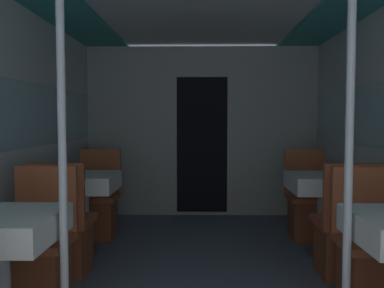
{
  "coord_description": "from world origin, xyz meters",
  "views": [
    {
      "loc": [
        -0.02,
        -1.38,
        1.23
      ],
      "look_at": [
        -0.1,
        2.45,
        1.0
      ],
      "focal_mm": 40.0,
      "sensor_mm": 36.0,
      "label": 1
    }
  ],
  "objects_px": {
    "chair_left_near_1": "(64,239)",
    "chair_left_far_1": "(97,210)",
    "chair_left_far_0": "(38,262)",
    "chair_right_far_1": "(308,211)",
    "chair_right_near_1": "(344,241)",
    "support_pole_left_0": "(62,149)",
    "dining_table_left_1": "(82,187)",
    "chair_right_far_0": "(371,264)",
    "dining_table_right_1": "(324,188)",
    "support_pole_right_0": "(349,149)"
  },
  "relations": [
    {
      "from": "dining_table_left_1",
      "to": "chair_right_far_0",
      "type": "xyz_separation_m",
      "value": [
        2.19,
        -1.08,
        -0.33
      ]
    },
    {
      "from": "chair_left_far_1",
      "to": "dining_table_right_1",
      "type": "distance_m",
      "value": 2.28
    },
    {
      "from": "chair_right_far_1",
      "to": "dining_table_right_1",
      "type": "bearing_deg",
      "value": 90.0
    },
    {
      "from": "support_pole_left_0",
      "to": "chair_right_far_1",
      "type": "distance_m",
      "value": 2.95
    },
    {
      "from": "support_pole_left_0",
      "to": "dining_table_right_1",
      "type": "distance_m",
      "value": 2.5
    },
    {
      "from": "dining_table_left_1",
      "to": "chair_left_near_1",
      "type": "xyz_separation_m",
      "value": [
        0.0,
        -0.55,
        -0.33
      ]
    },
    {
      "from": "chair_right_near_1",
      "to": "dining_table_left_1",
      "type": "bearing_deg",
      "value": 166.02
    },
    {
      "from": "chair_right_far_0",
      "to": "chair_right_far_1",
      "type": "height_order",
      "value": "same"
    },
    {
      "from": "support_pole_left_0",
      "to": "dining_table_right_1",
      "type": "bearing_deg",
      "value": 41.47
    },
    {
      "from": "chair_left_far_0",
      "to": "chair_right_far_1",
      "type": "distance_m",
      "value": 2.73
    },
    {
      "from": "chair_left_far_1",
      "to": "dining_table_right_1",
      "type": "height_order",
      "value": "chair_left_far_1"
    },
    {
      "from": "chair_left_far_0",
      "to": "chair_right_near_1",
      "type": "distance_m",
      "value": 2.26
    },
    {
      "from": "dining_table_left_1",
      "to": "chair_right_far_1",
      "type": "xyz_separation_m",
      "value": [
        2.19,
        0.55,
        -0.33
      ]
    },
    {
      "from": "chair_left_far_0",
      "to": "chair_left_far_1",
      "type": "distance_m",
      "value": 1.63
    },
    {
      "from": "support_pole_left_0",
      "to": "support_pole_right_0",
      "type": "height_order",
      "value": "same"
    },
    {
      "from": "dining_table_left_1",
      "to": "chair_right_far_1",
      "type": "distance_m",
      "value": 2.28
    },
    {
      "from": "chair_left_far_1",
      "to": "support_pole_right_0",
      "type": "xyz_separation_m",
      "value": [
        1.84,
        -2.17,
        0.79
      ]
    },
    {
      "from": "support_pole_left_0",
      "to": "chair_right_far_1",
      "type": "xyz_separation_m",
      "value": [
        1.84,
        2.17,
        -0.79
      ]
    },
    {
      "from": "chair_left_far_0",
      "to": "chair_left_near_1",
      "type": "distance_m",
      "value": 0.54
    },
    {
      "from": "chair_left_near_1",
      "to": "chair_right_near_1",
      "type": "height_order",
      "value": "same"
    },
    {
      "from": "chair_left_near_1",
      "to": "chair_right_far_0",
      "type": "bearing_deg",
      "value": -13.74
    },
    {
      "from": "chair_left_far_0",
      "to": "dining_table_right_1",
      "type": "distance_m",
      "value": 2.47
    },
    {
      "from": "chair_left_far_1",
      "to": "chair_right_far_1",
      "type": "height_order",
      "value": "same"
    },
    {
      "from": "chair_left_far_1",
      "to": "chair_right_far_0",
      "type": "distance_m",
      "value": 2.73
    },
    {
      "from": "dining_table_right_1",
      "to": "dining_table_left_1",
      "type": "bearing_deg",
      "value": 180.0
    },
    {
      "from": "chair_left_near_1",
      "to": "chair_left_far_1",
      "type": "xyz_separation_m",
      "value": [
        0.0,
        1.09,
        0.0
      ]
    },
    {
      "from": "chair_left_near_1",
      "to": "support_pole_left_0",
      "type": "bearing_deg",
      "value": -72.02
    },
    {
      "from": "chair_right_far_0",
      "to": "dining_table_right_1",
      "type": "xyz_separation_m",
      "value": [
        0.0,
        1.08,
        0.33
      ]
    },
    {
      "from": "support_pole_left_0",
      "to": "chair_left_far_1",
      "type": "height_order",
      "value": "support_pole_left_0"
    },
    {
      "from": "support_pole_left_0",
      "to": "chair_right_near_1",
      "type": "bearing_deg",
      "value": 30.43
    },
    {
      "from": "chair_right_near_1",
      "to": "chair_right_far_0",
      "type": "bearing_deg",
      "value": -90.0
    },
    {
      "from": "chair_left_near_1",
      "to": "dining_table_left_1",
      "type": "bearing_deg",
      "value": 90.0
    },
    {
      "from": "dining_table_right_1",
      "to": "chair_right_far_1",
      "type": "relative_size",
      "value": 0.81
    },
    {
      "from": "chair_right_near_1",
      "to": "chair_left_far_0",
      "type": "bearing_deg",
      "value": -166.26
    },
    {
      "from": "chair_left_near_1",
      "to": "chair_left_far_1",
      "type": "distance_m",
      "value": 1.09
    },
    {
      "from": "chair_left_far_0",
      "to": "chair_right_far_1",
      "type": "height_order",
      "value": "same"
    },
    {
      "from": "dining_table_right_1",
      "to": "chair_right_near_1",
      "type": "bearing_deg",
      "value": -90.0
    },
    {
      "from": "chair_left_near_1",
      "to": "dining_table_right_1",
      "type": "height_order",
      "value": "chair_left_near_1"
    },
    {
      "from": "chair_right_near_1",
      "to": "chair_left_near_1",
      "type": "bearing_deg",
      "value": 180.0
    },
    {
      "from": "dining_table_left_1",
      "to": "chair_right_far_1",
      "type": "height_order",
      "value": "chair_right_far_1"
    },
    {
      "from": "chair_left_near_1",
      "to": "chair_right_far_1",
      "type": "xyz_separation_m",
      "value": [
        2.19,
        1.09,
        0.0
      ]
    },
    {
      "from": "chair_left_far_0",
      "to": "dining_table_right_1",
      "type": "xyz_separation_m",
      "value": [
        2.19,
        1.08,
        0.33
      ]
    },
    {
      "from": "support_pole_right_0",
      "to": "chair_right_near_1",
      "type": "bearing_deg",
      "value": 72.02
    },
    {
      "from": "support_pole_right_0",
      "to": "dining_table_right_1",
      "type": "relative_size",
      "value": 2.94
    },
    {
      "from": "dining_table_left_1",
      "to": "chair_left_far_0",
      "type": "bearing_deg",
      "value": -90.0
    },
    {
      "from": "dining_table_left_1",
      "to": "chair_right_far_0",
      "type": "distance_m",
      "value": 2.47
    },
    {
      "from": "support_pole_right_0",
      "to": "chair_right_far_1",
      "type": "distance_m",
      "value": 2.34
    },
    {
      "from": "chair_left_near_1",
      "to": "chair_right_far_1",
      "type": "distance_m",
      "value": 2.45
    },
    {
      "from": "chair_left_far_0",
      "to": "support_pole_right_0",
      "type": "relative_size",
      "value": 0.42
    },
    {
      "from": "chair_left_near_1",
      "to": "chair_right_near_1",
      "type": "xyz_separation_m",
      "value": [
        2.19,
        0.0,
        0.0
      ]
    }
  ]
}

